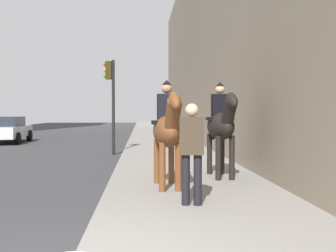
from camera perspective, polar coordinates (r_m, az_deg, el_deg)
name	(u,v)px	position (r m, az deg, el deg)	size (l,w,h in m)	color
mounted_horse_near	(168,129)	(7.98, -0.06, -0.44)	(2.15, 0.68, 2.22)	brown
mounted_horse_far	(221,125)	(9.35, 7.77, 0.21)	(2.15, 0.63, 2.28)	black
pedestrian_greeting	(192,147)	(6.51, 3.50, -3.07)	(0.31, 0.43, 1.70)	black
car_near_lane	(6,129)	(22.93, -22.58, -0.43)	(4.23, 2.19, 1.44)	silver
traffic_light_near_curb	(111,91)	(15.44, -8.33, 5.04)	(0.20, 0.44, 3.71)	black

